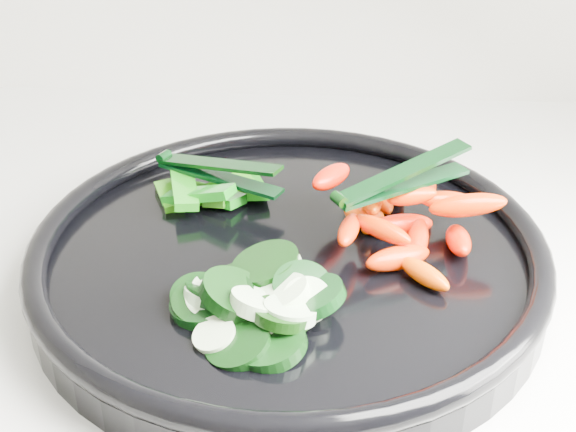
{
  "coord_description": "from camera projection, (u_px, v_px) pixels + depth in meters",
  "views": [
    {
      "loc": [
        -0.1,
        1.17,
        1.28
      ],
      "look_at": [
        -0.14,
        1.65,
        0.99
      ],
      "focal_mm": 50.0,
      "sensor_mm": 36.0,
      "label": 1
    }
  ],
  "objects": [
    {
      "name": "tong_carrot",
      "position": [
        400.0,
        180.0,
        0.57
      ],
      "size": [
        0.1,
        0.08,
        0.02
      ],
      "color": "black",
      "rests_on": "carrot_pile"
    },
    {
      "name": "veggie_tray",
      "position": [
        288.0,
        257.0,
        0.58
      ],
      "size": [
        0.45,
        0.45,
        0.04
      ],
      "color": "black",
      "rests_on": "counter"
    },
    {
      "name": "tong_pepper",
      "position": [
        216.0,
        170.0,
        0.63
      ],
      "size": [
        0.11,
        0.06,
        0.02
      ],
      "color": "black",
      "rests_on": "pepper_pile"
    },
    {
      "name": "cucumber_pile",
      "position": [
        245.0,
        301.0,
        0.52
      ],
      "size": [
        0.13,
        0.13,
        0.04
      ],
      "color": "black",
      "rests_on": "veggie_tray"
    },
    {
      "name": "carrot_pile",
      "position": [
        402.0,
        217.0,
        0.59
      ],
      "size": [
        0.15,
        0.16,
        0.06
      ],
      "color": "#EC1E00",
      "rests_on": "veggie_tray"
    },
    {
      "name": "pepper_pile",
      "position": [
        210.0,
        192.0,
        0.64
      ],
      "size": [
        0.1,
        0.08,
        0.04
      ],
      "color": "#1F6509",
      "rests_on": "veggie_tray"
    }
  ]
}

